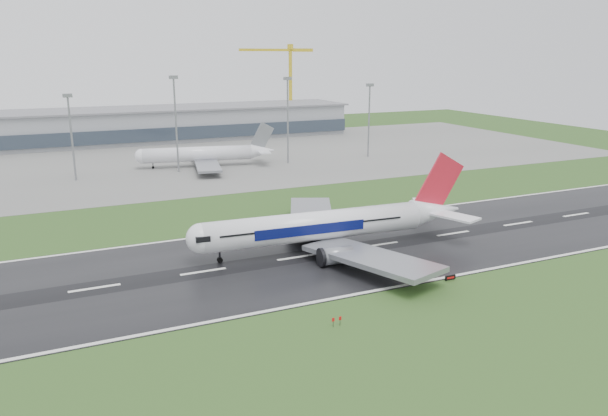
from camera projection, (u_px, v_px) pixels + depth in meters
name	position (u px, v px, depth m)	size (l,w,h in m)	color
ground	(203.00, 272.00, 111.95)	(520.00, 520.00, 0.00)	#27481A
runway	(203.00, 272.00, 111.94)	(400.00, 45.00, 0.10)	black
apron	(120.00, 164.00, 222.05)	(400.00, 130.00, 0.08)	slate
terminal	(102.00, 127.00, 272.99)	(240.00, 36.00, 15.00)	gray
main_airliner	(334.00, 207.00, 122.95)	(63.13, 60.12, 18.64)	white
parked_airliner	(203.00, 146.00, 215.04)	(52.62, 48.99, 15.42)	silver
tower_crane	(291.00, 87.00, 323.20)	(46.90, 2.56, 46.14)	gold
runway_sign	(450.00, 278.00, 107.59)	(2.30, 0.26, 1.04)	black
floodmast_2	(72.00, 140.00, 189.66)	(0.64, 0.64, 27.42)	gray
floodmast_3	(176.00, 127.00, 202.66)	(0.64, 0.64, 32.67)	gray
floodmast_4	(288.00, 122.00, 219.69)	(0.64, 0.64, 31.57)	gray
floodmast_5	(369.00, 122.00, 234.28)	(0.64, 0.64, 28.44)	gray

